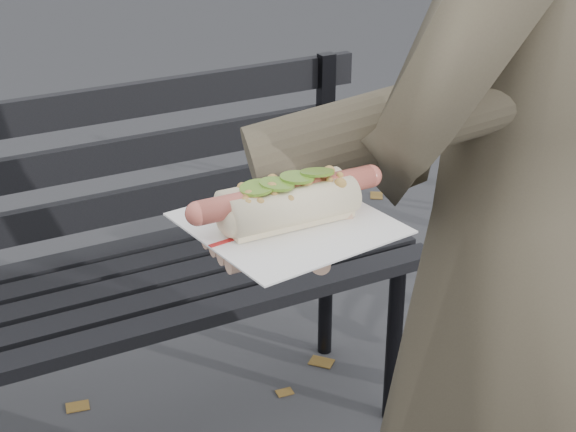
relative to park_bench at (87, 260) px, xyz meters
name	(u,v)px	position (x,y,z in m)	size (l,w,h in m)	color
park_bench	(87,260)	(0.00, 0.00, 0.00)	(1.50, 0.44, 0.88)	black
person	(509,260)	(0.39, -0.91, 0.34)	(0.63, 0.41, 1.72)	#4B4232
held_hotdog	(410,134)	(0.17, -0.95, 0.58)	(0.64, 0.32, 0.20)	#4B4232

